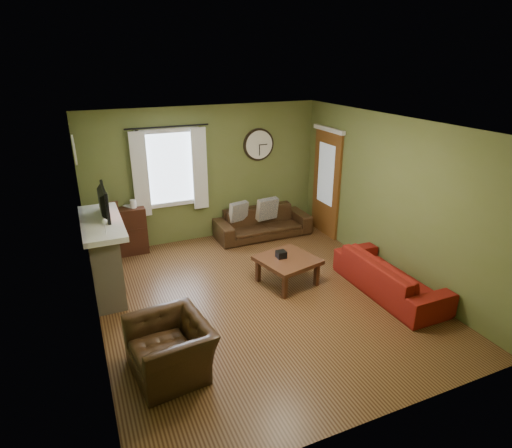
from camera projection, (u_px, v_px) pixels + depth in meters
name	position (u px, v px, depth m)	size (l,w,h in m)	color
floor	(260.00, 298.00, 6.52)	(4.60, 5.20, 0.00)	brown
ceiling	(261.00, 125.00, 5.56)	(4.60, 5.20, 0.00)	white
wall_left	(88.00, 245.00, 5.18)	(0.00, 5.20, 2.60)	#5C6731
wall_right	(391.00, 198.00, 6.89)	(0.00, 5.20, 2.60)	#5C6731
wall_back	(206.00, 174.00, 8.26)	(4.60, 0.00, 2.60)	#5C6731
wall_front	(380.00, 312.00, 3.82)	(4.60, 0.00, 2.60)	#5C6731
fireplace	(104.00, 259.00, 6.51)	(0.40, 1.40, 1.10)	tan
firebox	(119.00, 271.00, 6.68)	(0.04, 0.60, 0.55)	black
mantel	(101.00, 223.00, 6.31)	(0.58, 1.60, 0.08)	white
tv	(100.00, 206.00, 6.37)	(0.60, 0.08, 0.35)	black
tv_screen	(105.00, 202.00, 6.37)	(0.02, 0.62, 0.36)	#994C3F
medallion_left	(75.00, 154.00, 5.52)	(0.28, 0.28, 0.03)	white
medallion_mid	(74.00, 149.00, 5.82)	(0.28, 0.28, 0.03)	white
medallion_right	(73.00, 145.00, 6.12)	(0.28, 0.28, 0.03)	white
window_pane	(169.00, 168.00, 7.90)	(1.00, 0.02, 1.30)	silver
curtain_rod	(167.00, 127.00, 7.54)	(0.03, 0.03, 1.50)	black
curtain_left	(140.00, 175.00, 7.63)	(0.28, 0.04, 1.55)	silver
curtain_right	(200.00, 169.00, 8.04)	(0.28, 0.04, 1.55)	silver
wall_clock	(259.00, 145.00, 8.44)	(0.64, 0.06, 0.64)	white
door	(326.00, 184.00, 8.55)	(0.05, 0.90, 2.10)	brown
bookshelf	(126.00, 232.00, 7.82)	(0.74, 0.31, 0.88)	#33170D
book	(126.00, 203.00, 7.69)	(0.15, 0.21, 0.02)	#4E2B19
sofa_brown	(263.00, 223.00, 8.68)	(1.91, 0.75, 0.56)	#311E10
pillow_left	(239.00, 212.00, 8.50)	(0.39, 0.12, 0.39)	gray
pillow_right	(267.00, 209.00, 8.64)	(0.44, 0.13, 0.44)	gray
sofa_red	(390.00, 276.00, 6.58)	(1.95, 0.76, 0.57)	maroon
armchair	(171.00, 348.00, 4.90)	(0.97, 0.84, 0.63)	#311E10
coffee_table	(287.00, 271.00, 6.86)	(0.83, 0.83, 0.44)	#4E2B19
tissue_box	(281.00, 260.00, 6.82)	(0.15, 0.15, 0.11)	black
wine_glass_a	(105.00, 227.00, 5.76)	(0.08, 0.08, 0.22)	white
wine_glass_b	(105.00, 226.00, 5.85)	(0.07, 0.07, 0.19)	white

